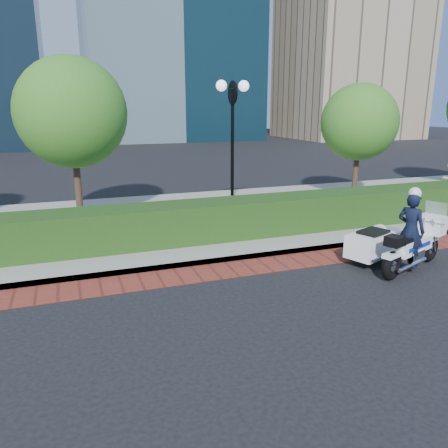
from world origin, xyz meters
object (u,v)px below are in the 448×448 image
object	(u,v)px
police_motorcycle	(397,240)
tree_b	(72,113)
tree_c	(359,122)
lamppost	(232,129)

from	to	relation	value
police_motorcycle	tree_b	bearing A→B (deg)	116.64
tree_b	tree_c	distance (m)	10.01
tree_c	police_motorcycle	world-z (taller)	tree_c
lamppost	tree_b	world-z (taller)	tree_b
lamppost	tree_c	size ratio (longest dim) A/B	0.98
tree_b	tree_c	world-z (taller)	tree_b
lamppost	police_motorcycle	world-z (taller)	lamppost
tree_c	police_motorcycle	bearing A→B (deg)	-118.36
lamppost	tree_b	bearing A→B (deg)	163.89
tree_c	police_motorcycle	distance (m)	7.36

